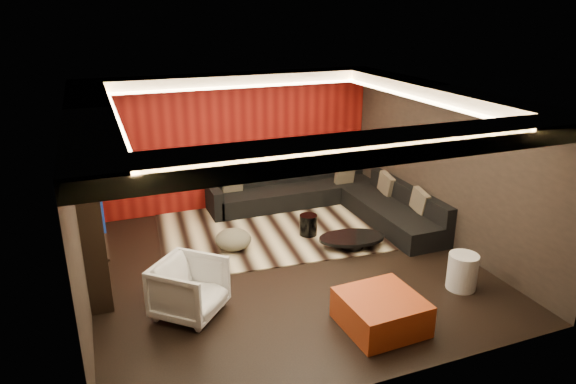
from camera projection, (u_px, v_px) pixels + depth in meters
name	position (u px, v px, depth m)	size (l,w,h in m)	color
floor	(284.00, 266.00, 8.46)	(6.00, 6.00, 0.02)	black
ceiling	(284.00, 95.00, 7.50)	(6.00, 6.00, 0.02)	silver
wall_back	(232.00, 141.00, 10.62)	(6.00, 0.02, 2.80)	black
wall_left	(77.00, 212.00, 6.95)	(0.02, 6.00, 2.80)	black
wall_right	(444.00, 165.00, 9.01)	(0.02, 6.00, 2.80)	black
red_feature_wall	(233.00, 141.00, 10.58)	(5.98, 0.05, 2.78)	#6B0C0A
soffit_back	(234.00, 80.00, 9.90)	(6.00, 0.60, 0.22)	silver
soffit_front	(379.00, 147.00, 5.17)	(6.00, 0.60, 0.22)	silver
soffit_left	(89.00, 116.00, 6.62)	(0.60, 4.80, 0.22)	silver
soffit_right	(437.00, 92.00, 8.46)	(0.60, 4.80, 0.22)	silver
cove_back	(239.00, 87.00, 9.64)	(4.80, 0.08, 0.04)	#FFD899
cove_front	(362.00, 147.00, 5.50)	(4.80, 0.08, 0.04)	#FFD899
cove_left	(117.00, 121.00, 6.76)	(0.08, 4.80, 0.04)	#FFD899
cove_right	(419.00, 99.00, 8.38)	(0.08, 4.80, 0.04)	#FFD899
tv_surround	(91.00, 215.00, 7.63)	(0.30, 2.00, 2.20)	black
tv_screen	(100.00, 192.00, 7.57)	(0.04, 1.30, 0.80)	black
tv_shelf	(106.00, 238.00, 7.83)	(0.04, 1.60, 0.04)	black
rug	(267.00, 230.00, 9.78)	(4.00, 3.00, 0.02)	beige
coffee_table	(352.00, 241.00, 9.05)	(1.17, 1.17, 0.20)	black
drum_stool	(308.00, 225.00, 9.50)	(0.33, 0.33, 0.39)	black
striped_pouf	(233.00, 239.00, 8.95)	(0.63, 0.63, 0.35)	#B6AF8D
white_side_table	(462.00, 272.00, 7.70)	(0.44, 0.44, 0.55)	silver
orange_ottoman	(381.00, 312.00, 6.78)	(1.00, 1.00, 0.44)	#A42A15
armchair	(189.00, 288.00, 7.01)	(0.84, 0.87, 0.79)	silver
sectional_sofa	(330.00, 200.00, 10.59)	(3.65, 3.50, 0.75)	black
throw_pillows	(344.00, 185.00, 10.39)	(3.22, 2.69, 0.50)	tan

